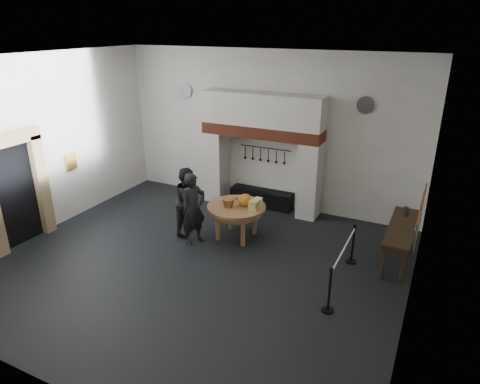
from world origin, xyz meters
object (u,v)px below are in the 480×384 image
at_px(side_table, 402,227).
at_px(barrier_post_near, 329,291).
at_px(iron_range, 262,198).
at_px(work_table, 236,207).
at_px(barrier_post_far, 353,245).
at_px(visitor_near, 193,209).
at_px(visitor_far, 188,201).

relative_size(side_table, barrier_post_near, 2.44).
xyz_separation_m(iron_range, barrier_post_near, (3.16, -4.08, 0.20)).
height_order(work_table, barrier_post_far, barrier_post_far).
bearing_deg(visitor_near, barrier_post_near, -82.70).
bearing_deg(visitor_far, iron_range, -26.70).
bearing_deg(barrier_post_near, visitor_far, 158.46).
xyz_separation_m(iron_range, work_table, (0.23, -2.14, 0.59)).
distance_m(visitor_near, barrier_post_near, 3.99).
distance_m(work_table, barrier_post_far, 2.96).
height_order(visitor_near, side_table, visitor_near).
height_order(barrier_post_near, barrier_post_far, same).
distance_m(side_table, barrier_post_near, 2.72).
bearing_deg(work_table, visitor_near, -139.35).
xyz_separation_m(work_table, visitor_far, (-1.22, -0.31, 0.05)).
xyz_separation_m(iron_range, side_table, (4.10, -1.56, 0.62)).
relative_size(visitor_far, barrier_post_far, 1.98).
bearing_deg(barrier_post_near, iron_range, 127.74).
distance_m(work_table, visitor_near, 1.09).
bearing_deg(side_table, barrier_post_near, -110.39).
relative_size(iron_range, barrier_post_near, 2.11).
bearing_deg(barrier_post_far, iron_range, 146.61).
bearing_deg(visitor_far, work_table, -80.43).
relative_size(work_table, visitor_far, 0.83).
xyz_separation_m(visitor_near, barrier_post_near, (3.76, -1.24, -0.46)).
bearing_deg(barrier_post_far, work_table, -178.99).
bearing_deg(visitor_far, barrier_post_near, -116.03).
bearing_deg(work_table, side_table, 8.44).
distance_m(side_table, barrier_post_far, 1.15).
xyz_separation_m(visitor_near, side_table, (4.70, 1.28, -0.04)).
bearing_deg(visitor_far, visitor_near, -139.49).
bearing_deg(barrier_post_near, visitor_near, 161.72).
height_order(visitor_near, visitor_far, visitor_near).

